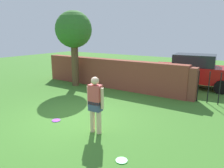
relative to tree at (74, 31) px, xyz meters
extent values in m
plane|color=#3D7528|center=(3.20, -3.46, -2.89)|extent=(40.00, 40.00, 0.00)
cube|color=brown|center=(1.70, 0.69, -2.15)|extent=(8.17, 0.50, 1.48)
cylinder|color=brown|center=(0.00, 0.00, -1.66)|extent=(0.37, 0.37, 2.45)
sphere|color=#337028|center=(0.00, 0.00, 0.08)|extent=(1.89, 1.89, 1.89)
cylinder|color=beige|center=(4.47, -3.88, -2.46)|extent=(0.14, 0.14, 0.85)
cylinder|color=beige|center=(4.25, -3.89, -2.46)|extent=(0.14, 0.14, 0.85)
cube|color=#3F4C72|center=(4.36, -3.89, -2.09)|extent=(0.37, 0.24, 0.28)
cube|color=#CC4C4C|center=(4.36, -3.89, -1.76)|extent=(0.37, 0.24, 0.55)
sphere|color=beige|center=(4.36, -3.89, -1.38)|extent=(0.22, 0.22, 0.22)
cylinder|color=beige|center=(4.59, -3.87, -1.84)|extent=(0.09, 0.09, 0.58)
cylinder|color=beige|center=(4.14, -3.90, -1.84)|extent=(0.09, 0.09, 0.58)
cube|color=brown|center=(5.88, 0.69, -2.19)|extent=(0.44, 0.44, 1.40)
cylinder|color=black|center=(6.15, 0.69, -2.24)|extent=(0.04, 0.04, 1.30)
cylinder|color=black|center=(6.56, 0.69, -2.24)|extent=(0.04, 0.04, 1.30)
cylinder|color=black|center=(6.96, 0.69, -2.24)|extent=(0.04, 0.04, 1.30)
cube|color=#A51111|center=(5.41, 3.18, -2.17)|extent=(4.34, 2.07, 0.80)
cube|color=#1E2328|center=(5.41, 3.18, -1.47)|extent=(2.13, 1.68, 0.60)
cylinder|color=black|center=(4.13, 2.21, -2.57)|extent=(0.66, 0.28, 0.64)
cylinder|color=black|center=(3.97, 3.91, -2.57)|extent=(0.66, 0.28, 0.64)
cylinder|color=black|center=(6.84, 2.46, -2.57)|extent=(0.66, 0.28, 0.64)
cylinder|color=black|center=(6.69, 4.16, -2.57)|extent=(0.66, 0.28, 0.64)
cylinder|color=green|center=(5.69, -4.68, -2.88)|extent=(0.27, 0.27, 0.02)
cylinder|color=purple|center=(2.78, -3.94, -2.88)|extent=(0.27, 0.27, 0.02)
camera|label=1|loc=(7.77, -8.25, -0.14)|focal=33.62mm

